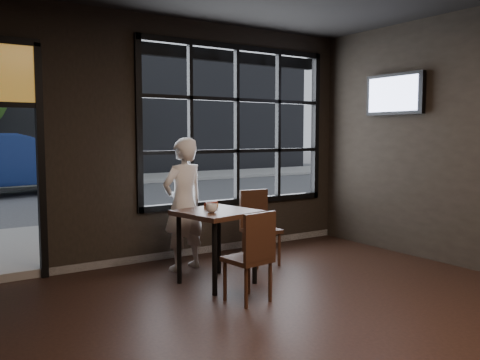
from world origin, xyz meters
TOP-DOWN VIEW (x-y plane):
  - floor at (0.00, 0.00)m, footprint 6.00×7.00m
  - window_frame at (1.20, 3.50)m, footprint 3.06×0.12m
  - cafe_table at (0.06, 2.16)m, footprint 0.90×0.90m
  - chair_near at (0.01, 1.47)m, footprint 0.45×0.45m
  - chair_window at (0.97, 2.56)m, footprint 0.44×0.44m
  - man at (0.03, 2.92)m, footprint 0.67×0.51m
  - hotdog at (0.11, 2.36)m, footprint 0.22×0.14m
  - cup at (-0.07, 2.05)m, footprint 0.15×0.15m
  - tv at (2.93, 2.12)m, footprint 0.11×0.97m
  - navy_car at (-0.39, 12.39)m, footprint 5.11×2.62m
  - tree_right at (2.99, 14.83)m, footprint 2.09×2.09m

SIDE VIEW (x-z plane):
  - floor at x=0.00m, z-range -0.02..0.00m
  - cafe_table at x=0.06m, z-range 0.00..0.83m
  - chair_near at x=0.01m, z-range 0.00..0.92m
  - chair_window at x=0.97m, z-range 0.00..0.95m
  - man at x=0.03m, z-range 0.00..1.63m
  - hotdog at x=0.11m, z-range 0.83..0.89m
  - cup at x=-0.07m, z-range 0.83..0.93m
  - navy_car at x=-0.39m, z-range 0.10..1.70m
  - window_frame at x=1.20m, z-range 0.66..2.94m
  - tv at x=2.93m, z-range 1.95..2.51m
  - tree_right at x=2.99m, z-range 0.73..4.29m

